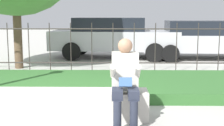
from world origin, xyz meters
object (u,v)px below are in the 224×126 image
stone_bench (57,106)px  person_seated_reader (125,79)px  car_parked_center (114,37)px  car_parked_right (206,39)px

stone_bench → person_seated_reader: person_seated_reader is taller
person_seated_reader → car_parked_center: 7.13m
stone_bench → person_seated_reader: size_ratio=2.21×
stone_bench → car_parked_center: size_ratio=0.58×
car_parked_center → car_parked_right: (3.33, -0.21, -0.06)m
person_seated_reader → car_parked_center: (-0.24, 7.12, 0.11)m
stone_bench → car_parked_right: 7.85m
stone_bench → car_parked_center: 6.93m
stone_bench → car_parked_center: car_parked_center is taller
stone_bench → car_parked_right: bearing=58.3°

